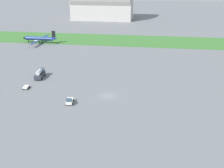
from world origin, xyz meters
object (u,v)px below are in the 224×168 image
airplane_taxiing_turboprop (40,39)px  baggage_cart_near_gate (26,87)px  pushback_tug_by_runway (69,101)px  fuel_truck_midfield (40,74)px

airplane_taxiing_turboprop → baggage_cart_near_gate: size_ratio=9.02×
airplane_taxiing_turboprop → pushback_tug_by_runway: bearing=118.7°
fuel_truck_midfield → pushback_tug_by_runway: 25.66m
baggage_cart_near_gate → pushback_tug_by_runway: size_ratio=0.66×
fuel_truck_midfield → baggage_cart_near_gate: bearing=170.7°
baggage_cart_near_gate → fuel_truck_midfield: size_ratio=0.38×
baggage_cart_near_gate → fuel_truck_midfield: fuel_truck_midfield is taller
airplane_taxiing_turboprop → baggage_cart_near_gate: airplane_taxiing_turboprop is taller
airplane_taxiing_turboprop → baggage_cart_near_gate: 64.07m
fuel_truck_midfield → pushback_tug_by_runway: bearing=-145.2°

